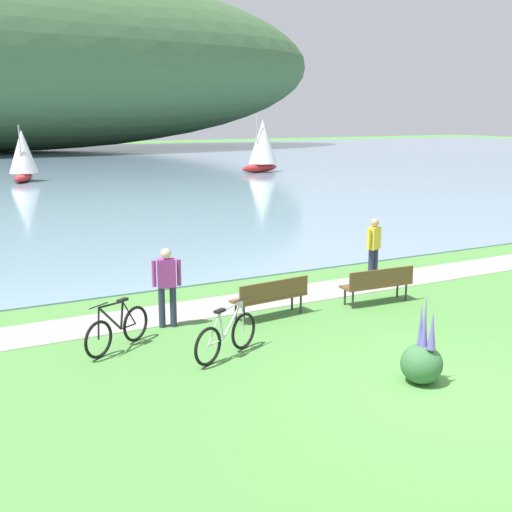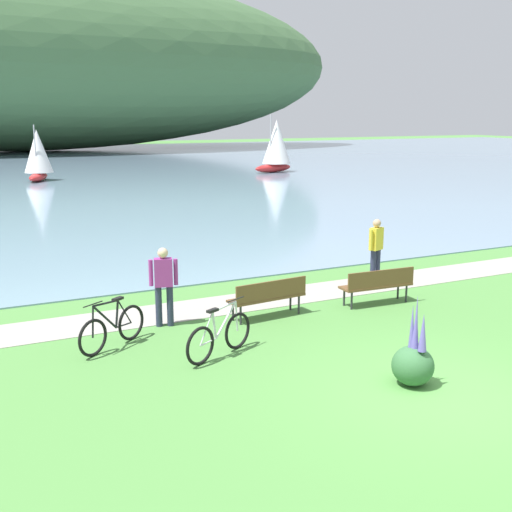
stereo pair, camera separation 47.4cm
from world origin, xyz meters
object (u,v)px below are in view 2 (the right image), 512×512
at_px(bicycle_beside_path, 220,336).
at_px(sailboat_nearest_to_shore, 38,154).
at_px(sailboat_toward_hillside, 276,145).
at_px(park_bench_near_camera, 268,295).
at_px(park_bench_further_along, 378,283).
at_px(person_on_the_grass, 164,282).
at_px(person_at_shoreline, 376,246).
at_px(bicycle_leaning_near_bench, 112,328).

bearing_deg(bicycle_beside_path, sailboat_nearest_to_shore, 87.22).
bearing_deg(sailboat_toward_hillside, park_bench_near_camera, -118.29).
bearing_deg(park_bench_further_along, person_on_the_grass, 171.61).
bearing_deg(sailboat_nearest_to_shore, bicycle_beside_path, -92.78).
xyz_separation_m(person_on_the_grass, sailboat_toward_hillside, (19.60, 31.76, 1.12)).
bearing_deg(person_at_shoreline, bicycle_beside_path, -151.56).
height_order(park_bench_near_camera, sailboat_toward_hillside, sailboat_toward_hillside).
xyz_separation_m(park_bench_further_along, bicycle_leaning_near_bench, (-6.35, -0.08, -0.12)).
bearing_deg(park_bench_further_along, person_at_shoreline, 54.98).
bearing_deg(person_on_the_grass, sailboat_nearest_to_shore, 86.42).
height_order(person_on_the_grass, sailboat_toward_hillside, sailboat_toward_hillside).
distance_m(sailboat_nearest_to_shore, sailboat_toward_hillside, 17.58).
xyz_separation_m(bicycle_beside_path, sailboat_nearest_to_shore, (1.70, 35.04, 1.40)).
height_order(bicycle_leaning_near_bench, bicycle_beside_path, same).
bearing_deg(person_on_the_grass, bicycle_leaning_near_bench, -148.28).
relative_size(bicycle_beside_path, sailboat_nearest_to_shore, 0.44).
bearing_deg(park_bench_further_along, park_bench_near_camera, 174.92).
distance_m(park_bench_further_along, person_on_the_grass, 5.10).
bearing_deg(sailboat_toward_hillside, person_at_shoreline, -113.43).
height_order(park_bench_further_along, person_at_shoreline, person_at_shoreline).
distance_m(park_bench_further_along, bicycle_leaning_near_bench, 6.35).
relative_size(park_bench_near_camera, person_on_the_grass, 1.07).
distance_m(park_bench_further_along, bicycle_beside_path, 4.88).
bearing_deg(bicycle_beside_path, person_on_the_grass, 99.44).
height_order(park_bench_near_camera, person_at_shoreline, person_at_shoreline).
bearing_deg(person_at_shoreline, bicycle_leaning_near_bench, -166.14).
xyz_separation_m(bicycle_leaning_near_bench, person_on_the_grass, (1.32, 0.82, 0.58)).
xyz_separation_m(park_bench_near_camera, person_at_shoreline, (4.05, 1.56, 0.46)).
distance_m(bicycle_beside_path, person_at_shoreline, 6.77).
bearing_deg(person_on_the_grass, park_bench_near_camera, -12.43).
bearing_deg(park_bench_near_camera, sailboat_toward_hillside, 61.71).
relative_size(person_on_the_grass, sailboat_nearest_to_shore, 0.46).
bearing_deg(bicycle_leaning_near_bench, person_on_the_grass, 31.72).
bearing_deg(sailboat_toward_hillside, bicycle_beside_path, -119.57).
bearing_deg(sailboat_nearest_to_shore, park_bench_near_camera, -89.69).
bearing_deg(bicycle_leaning_near_bench, sailboat_nearest_to_shore, 84.27).
bearing_deg(person_at_shoreline, sailboat_nearest_to_shore, 97.58).
distance_m(park_bench_further_along, sailboat_toward_hillside, 35.65).
xyz_separation_m(park_bench_further_along, sailboat_toward_hillside, (14.57, 32.50, 1.57)).
bearing_deg(bicycle_leaning_near_bench, person_at_shoreline, 13.86).
bearing_deg(person_at_shoreline, park_bench_near_camera, -159.00).
distance_m(bicycle_leaning_near_bench, person_on_the_grass, 1.66).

